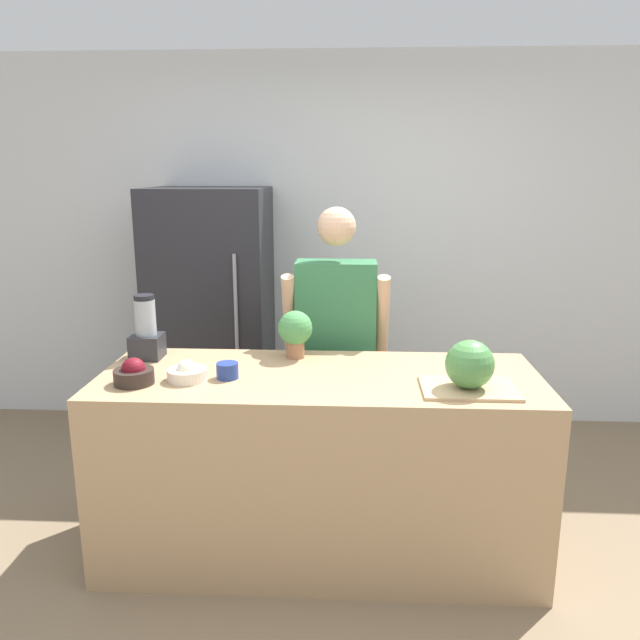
{
  "coord_description": "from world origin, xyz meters",
  "views": [
    {
      "loc": [
        0.15,
        -2.34,
        1.83
      ],
      "look_at": [
        0.0,
        0.43,
        1.15
      ],
      "focal_mm": 35.0,
      "sensor_mm": 36.0,
      "label": 1
    }
  ],
  "objects": [
    {
      "name": "blender",
      "position": [
        -0.88,
        0.6,
        1.03
      ],
      "size": [
        0.15,
        0.15,
        0.32
      ],
      "color": "#28282D",
      "rests_on": "counter_island"
    },
    {
      "name": "refrigerator",
      "position": [
        -0.8,
        1.73,
        0.85
      ],
      "size": [
        0.77,
        0.69,
        1.71
      ],
      "color": "#232328",
      "rests_on": "ground_plane"
    },
    {
      "name": "wall_back",
      "position": [
        0.0,
        2.11,
        1.3
      ],
      "size": [
        8.0,
        0.06,
        2.6
      ],
      "color": "silver",
      "rests_on": "ground_plane"
    },
    {
      "name": "watermelon",
      "position": [
        0.65,
        0.21,
        1.02
      ],
      "size": [
        0.21,
        0.21,
        0.21
      ],
      "color": "#4C8C47",
      "rests_on": "cutting_board"
    },
    {
      "name": "counter_island",
      "position": [
        0.0,
        0.39,
        0.45
      ],
      "size": [
        2.03,
        0.78,
        0.9
      ],
      "color": "tan",
      "rests_on": "ground_plane"
    },
    {
      "name": "bowl_cherries",
      "position": [
        -0.81,
        0.22,
        0.95
      ],
      "size": [
        0.18,
        0.18,
        0.12
      ],
      "color": "#2D231E",
      "rests_on": "counter_island"
    },
    {
      "name": "bowl_small_blue",
      "position": [
        -0.41,
        0.32,
        0.94
      ],
      "size": [
        0.1,
        0.1,
        0.07
      ],
      "color": "navy",
      "rests_on": "counter_island"
    },
    {
      "name": "potted_plant",
      "position": [
        -0.14,
        0.65,
        1.04
      ],
      "size": [
        0.17,
        0.17,
        0.24
      ],
      "color": "#996647",
      "rests_on": "counter_island"
    },
    {
      "name": "ground_plane",
      "position": [
        0.0,
        0.0,
        0.0
      ],
      "size": [
        14.0,
        14.0,
        0.0
      ],
      "primitive_type": "plane",
      "color": "#7F6B51"
    },
    {
      "name": "cutting_board",
      "position": [
        0.65,
        0.22,
        0.91
      ],
      "size": [
        0.41,
        0.29,
        0.01
      ],
      "color": "tan",
      "rests_on": "counter_island"
    },
    {
      "name": "person",
      "position": [
        0.06,
        1.02,
        0.83
      ],
      "size": [
        0.58,
        0.26,
        1.63
      ],
      "color": "#333338",
      "rests_on": "ground_plane"
    },
    {
      "name": "bowl_cream",
      "position": [
        -0.59,
        0.28,
        0.93
      ],
      "size": [
        0.18,
        0.18,
        0.1
      ],
      "color": "beige",
      "rests_on": "counter_island"
    }
  ]
}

